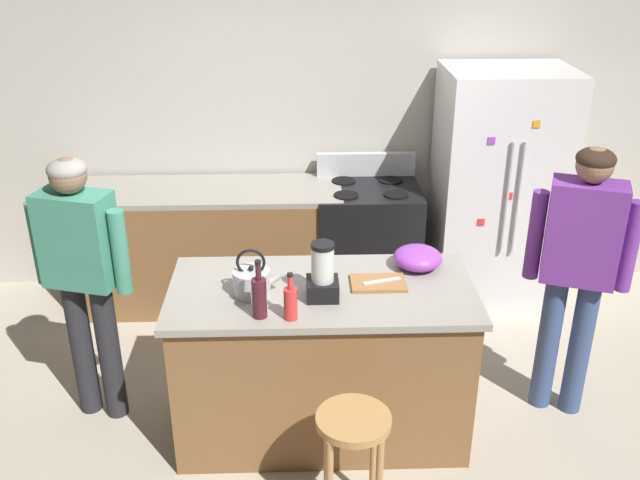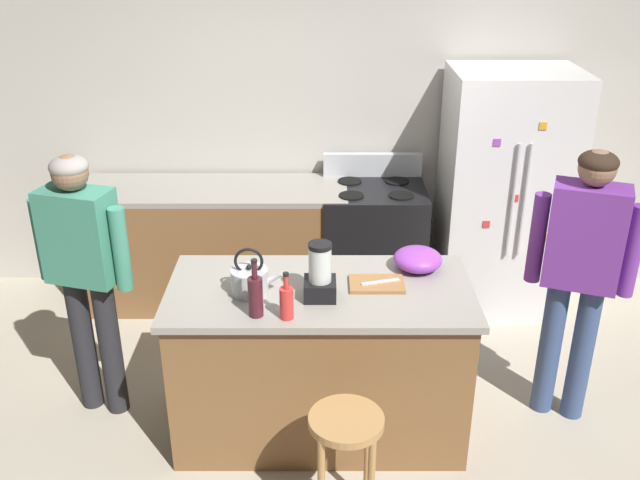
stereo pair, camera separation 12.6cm
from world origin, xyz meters
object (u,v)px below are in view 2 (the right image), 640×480
object	(u,v)px
person_by_sink_right	(581,263)
bottle_soda	(286,302)
chef_knife	(380,282)
cutting_board	(377,284)
bar_stool	(346,442)
bottle_wine	(255,295)
kitchen_island	(320,360)
mixing_bowl	(418,259)
person_by_island_left	(84,263)
stove_range	(373,245)
refrigerator	(504,194)
blender_appliance	(320,275)
tea_kettle	(250,280)

from	to	relation	value
person_by_sink_right	bottle_soda	world-z (taller)	person_by_sink_right
bottle_soda	chef_knife	xyz separation A→B (m)	(0.50, 0.34, -0.07)
person_by_sink_right	cutting_board	world-z (taller)	person_by_sink_right
bar_stool	bottle_wine	bearing A→B (deg)	135.04
kitchen_island	mixing_bowl	distance (m)	0.81
person_by_island_left	mixing_bowl	xyz separation A→B (m)	(1.90, 0.03, 0.01)
stove_range	mixing_bowl	bearing A→B (deg)	-83.31
refrigerator	chef_knife	xyz separation A→B (m)	(-1.03, -1.47, 0.06)
person_by_island_left	bar_stool	world-z (taller)	person_by_island_left
refrigerator	person_by_sink_right	size ratio (longest dim) A/B	1.09
person_by_sink_right	bar_stool	world-z (taller)	person_by_sink_right
blender_appliance	bottle_wine	bearing A→B (deg)	-150.22
kitchen_island	chef_knife	bearing A→B (deg)	5.09
person_by_sink_right	chef_knife	distance (m)	1.14
kitchen_island	person_by_sink_right	xyz separation A→B (m)	(1.46, 0.15, 0.54)
person_by_sink_right	tea_kettle	bearing A→B (deg)	-173.61
bar_stool	stove_range	bearing A→B (deg)	82.84
bottle_wine	tea_kettle	xyz separation A→B (m)	(-0.05, 0.23, -0.04)
bottle_wine	mixing_bowl	xyz separation A→B (m)	(0.88, 0.51, -0.05)
kitchen_island	bottle_wine	xyz separation A→B (m)	(-0.32, -0.28, 0.59)
person_by_island_left	mixing_bowl	size ratio (longest dim) A/B	5.89
person_by_sink_right	cutting_board	bearing A→B (deg)	-173.86
person_by_sink_right	chef_knife	size ratio (longest dim) A/B	7.64
bar_stool	person_by_island_left	bearing A→B (deg)	147.62
person_by_sink_right	stove_range	bearing A→B (deg)	127.60
bar_stool	blender_appliance	distance (m)	0.86
refrigerator	tea_kettle	world-z (taller)	refrigerator
cutting_board	refrigerator	bearing A→B (deg)	54.37
refrigerator	mixing_bowl	bearing A→B (deg)	-122.39
kitchen_island	stove_range	size ratio (longest dim) A/B	1.49
person_by_island_left	tea_kettle	distance (m)	1.00
bottle_soda	cutting_board	world-z (taller)	bottle_soda
blender_appliance	mixing_bowl	distance (m)	0.65
stove_range	chef_knife	distance (m)	1.57
bottle_soda	bottle_wine	bearing A→B (deg)	170.63
person_by_island_left	bottle_soda	world-z (taller)	person_by_island_left
cutting_board	chef_knife	bearing A→B (deg)	0.00
blender_appliance	bottle_soda	xyz separation A→B (m)	(-0.17, -0.21, -0.04)
person_by_island_left	bar_stool	distance (m)	1.80
person_by_sink_right	mixing_bowl	distance (m)	0.91
tea_kettle	stove_range	bearing A→B (deg)	63.66
person_by_island_left	person_by_sink_right	xyz separation A→B (m)	(2.80, -0.04, 0.02)
bottle_soda	bottle_wine	size ratio (longest dim) A/B	0.81
kitchen_island	bottle_wine	distance (m)	0.73
bar_stool	cutting_board	bearing A→B (deg)	76.10
mixing_bowl	chef_knife	world-z (taller)	mixing_bowl
stove_range	chef_knife	bearing A→B (deg)	-92.89
bar_stool	blender_appliance	xyz separation A→B (m)	(-0.12, 0.63, 0.57)
person_by_island_left	mixing_bowl	world-z (taller)	person_by_island_left
person_by_sink_right	mixing_bowl	xyz separation A→B (m)	(-0.90, 0.08, -0.01)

